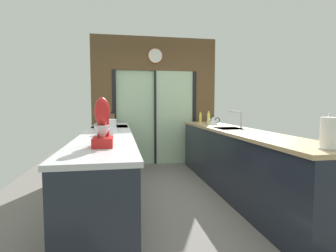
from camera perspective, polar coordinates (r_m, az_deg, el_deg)
The scene contains 14 objects.
ground_plane at distance 4.11m, azimuth 0.65°, elevation -13.65°, with size 5.04×7.60×0.02m, color slate.
back_wall_unit at distance 5.69m, azimuth -2.81°, elevation 7.09°, with size 2.64×0.12×2.70m.
left_counter_run at distance 3.47m, azimuth -12.95°, elevation -9.08°, with size 0.62×3.80×0.92m.
right_counter_run at distance 3.98m, azimuth 14.56°, elevation -7.34°, with size 0.62×3.80×0.92m.
sink_faucet at distance 4.19m, azimuth 15.14°, elevation 1.97°, with size 0.19×0.02×0.27m.
oven_range at distance 4.56m, azimuth -12.28°, elevation -5.89°, with size 0.60×0.60×0.92m.
mixing_bowl at distance 4.01m, azimuth -12.38°, elevation -0.01°, with size 0.14×0.14×0.08m.
knife_block at distance 5.21m, azimuth -11.91°, elevation 1.61°, with size 0.08×0.14×0.23m.
stand_mixer at distance 2.32m, azimuth -13.91°, elevation -0.37°, with size 0.17×0.27×0.42m.
stock_pot at distance 3.32m, azimuth -12.82°, elevation -0.12°, with size 0.21×0.21×0.20m.
kettle at distance 4.78m, azimuth 9.72°, elevation 1.16°, with size 0.25×0.17×0.18m.
soap_bottle_near at distance 5.01m, azimuth 8.75°, elevation 1.73°, with size 0.05×0.05×0.26m.
soap_bottle_far at distance 5.49m, azimuth 7.01°, elevation 1.83°, with size 0.05×0.05×0.23m.
paper_towel_roll at distance 2.46m, azimuth 31.38°, elevation -1.41°, with size 0.15×0.15×0.29m.
Camera 1 is at (-0.74, -3.23, 1.28)m, focal length 28.25 mm.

